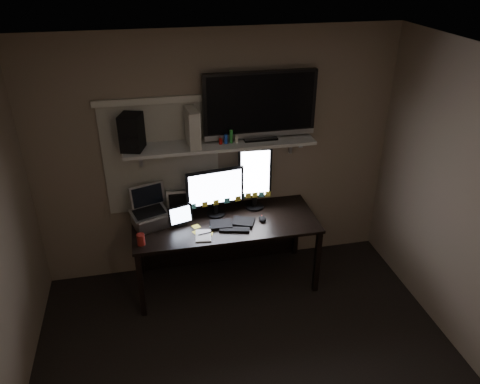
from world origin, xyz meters
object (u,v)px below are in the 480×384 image
object	(u,v)px
monitor_portrait	(255,178)
laptop	(149,209)
monitor_landscape	(215,192)
cup	(141,239)
tablet	(181,216)
keyboard	(232,223)
speaker	(132,132)
game_console	(193,128)
mouse	(262,219)
desk	(223,230)
tv	(260,106)

from	to	relation	value
monitor_portrait	laptop	distance (m)	1.09
monitor_landscape	cup	distance (m)	0.86
monitor_portrait	tablet	distance (m)	0.83
keyboard	speaker	size ratio (longest dim) A/B	1.33
tablet	game_console	bearing A→B (deg)	26.43
monitor_landscape	tablet	xyz separation A→B (m)	(-0.36, -0.12, -0.15)
tablet	mouse	bearing A→B (deg)	-22.91
monitor_landscape	monitor_portrait	bearing A→B (deg)	1.19
desk	monitor_landscape	distance (m)	0.44
desk	tv	world-z (taller)	tv
keyboard	laptop	bearing A→B (deg)	-175.92
mouse	tv	xyz separation A→B (m)	(0.03, 0.30, 1.05)
keyboard	speaker	bearing A→B (deg)	175.98
monitor_portrait	speaker	world-z (taller)	speaker
desk	tv	bearing A→B (deg)	16.31
tablet	cup	bearing A→B (deg)	-163.20
game_console	mouse	bearing A→B (deg)	-27.51
laptop	keyboard	bearing A→B (deg)	-28.22
monitor_portrait	game_console	xyz separation A→B (m)	(-0.60, -0.02, 0.59)
monitor_landscape	mouse	bearing A→B (deg)	-33.35
tv	speaker	xyz separation A→B (m)	(-1.19, -0.03, -0.16)
speaker	tv	bearing A→B (deg)	18.82
game_console	monitor_landscape	bearing A→B (deg)	-18.38
game_console	speaker	bearing A→B (deg)	173.06
mouse	tv	size ratio (longest dim) A/B	0.10
cup	tv	xyz separation A→B (m)	(1.20, 0.47, 1.02)
laptop	cup	xyz separation A→B (m)	(-0.09, -0.29, -0.14)
desk	monitor_portrait	size ratio (longest dim) A/B	2.67
keyboard	game_console	size ratio (longest dim) A/B	1.27
tablet	desk	bearing A→B (deg)	-3.83
desk	tv	size ratio (longest dim) A/B	1.67
monitor_landscape	tablet	distance (m)	0.41
mouse	game_console	distance (m)	1.12
keyboard	game_console	world-z (taller)	game_console
monitor_portrait	cup	bearing A→B (deg)	-156.46
laptop	game_console	bearing A→B (deg)	-3.23
keyboard	tv	size ratio (longest dim) A/B	0.41
laptop	tv	bearing A→B (deg)	-9.56
monitor_portrait	laptop	bearing A→B (deg)	-169.37
monitor_portrait	desk	bearing A→B (deg)	-163.09
game_console	speaker	world-z (taller)	game_console
monitor_portrait	tv	bearing A→B (deg)	32.70
keyboard	tv	bearing A→B (deg)	56.37
desk	speaker	xyz separation A→B (m)	(-0.80, 0.08, 1.09)
tablet	cup	distance (m)	0.47
game_console	speaker	size ratio (longest dim) A/B	1.04
game_console	monitor_portrait	bearing A→B (deg)	-3.34
desk	laptop	xyz separation A→B (m)	(-0.72, -0.06, 0.37)
monitor_portrait	mouse	distance (m)	0.42
mouse	laptop	distance (m)	1.10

